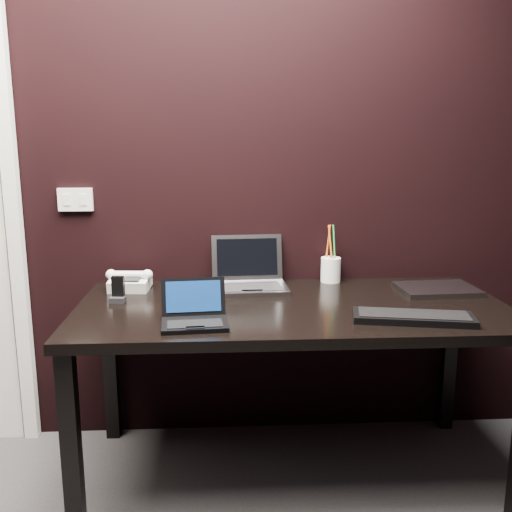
{
  "coord_description": "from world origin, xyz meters",
  "views": [
    {
      "loc": [
        0.03,
        -0.76,
        1.39
      ],
      "look_at": [
        0.15,
        1.35,
        0.95
      ],
      "focal_mm": 40.0,
      "sensor_mm": 36.0,
      "label": 1
    }
  ],
  "objects": [
    {
      "name": "ext_keyboard",
      "position": [
        0.71,
        1.17,
        0.75
      ],
      "size": [
        0.45,
        0.22,
        0.03
      ],
      "color": "black",
      "rests_on": "desk"
    },
    {
      "name": "mobile_phone",
      "position": [
        -0.4,
        1.48,
        0.78
      ],
      "size": [
        0.06,
        0.06,
        0.1
      ],
      "color": "black",
      "rests_on": "desk"
    },
    {
      "name": "wall_switch",
      "position": [
        -0.62,
        1.79,
        1.12
      ],
      "size": [
        0.15,
        0.02,
        0.1
      ],
      "color": "silver",
      "rests_on": "wall_back"
    },
    {
      "name": "closed_laptop",
      "position": [
        0.94,
        1.55,
        0.75
      ],
      "size": [
        0.33,
        0.25,
        0.02
      ],
      "color": "gray",
      "rests_on": "desk"
    },
    {
      "name": "netbook",
      "position": [
        -0.08,
        1.18,
        0.77
      ],
      "size": [
        0.25,
        0.22,
        0.15
      ],
      "color": "black",
      "rests_on": "desk"
    },
    {
      "name": "desk_phone",
      "position": [
        -0.38,
        1.66,
        0.78
      ],
      "size": [
        0.21,
        0.16,
        0.1
      ],
      "color": "silver",
      "rests_on": "desk"
    },
    {
      "name": "wall_back",
      "position": [
        0.0,
        1.8,
        1.3
      ],
      "size": [
        4.0,
        0.0,
        4.0
      ],
      "primitive_type": "plane",
      "rotation": [
        1.57,
        0.0,
        0.0
      ],
      "color": "black",
      "rests_on": "ground"
    },
    {
      "name": "silver_laptop",
      "position": [
        0.14,
        1.65,
        0.78
      ],
      "size": [
        0.33,
        0.3,
        0.22
      ],
      "color": "#9B9BA0",
      "rests_on": "desk"
    },
    {
      "name": "pen_cup",
      "position": [
        0.52,
        1.75,
        0.8
      ],
      "size": [
        0.09,
        0.09,
        0.26
      ],
      "color": "white",
      "rests_on": "desk"
    },
    {
      "name": "desk",
      "position": [
        0.3,
        1.4,
        0.66
      ],
      "size": [
        1.7,
        0.8,
        0.74
      ],
      "color": "black",
      "rests_on": "ground"
    }
  ]
}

